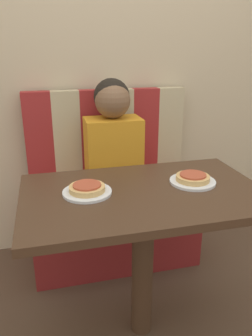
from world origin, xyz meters
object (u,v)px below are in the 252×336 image
person (113,140)px  pizza_left (87,188)px  plate_left (87,192)px  plate_right (193,181)px  pizza_right (193,177)px

person → pizza_left: (-0.24, -0.60, -0.03)m
person → pizza_left: bearing=-111.6°
plate_left → plate_right: size_ratio=1.00×
person → pizza_right: bearing=-68.4°
pizza_left → person: bearing=68.4°
person → pizza_left: size_ratio=4.91×
plate_right → person: bearing=111.6°
person → plate_left: person is taller
plate_left → plate_right: 0.48m
plate_left → pizza_right: pizza_right is taller
plate_left → person: bearing=68.4°
person → plate_right: size_ratio=3.59×
plate_left → pizza_right: bearing=0.0°
pizza_right → person: bearing=111.6°
pizza_left → pizza_right: same height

